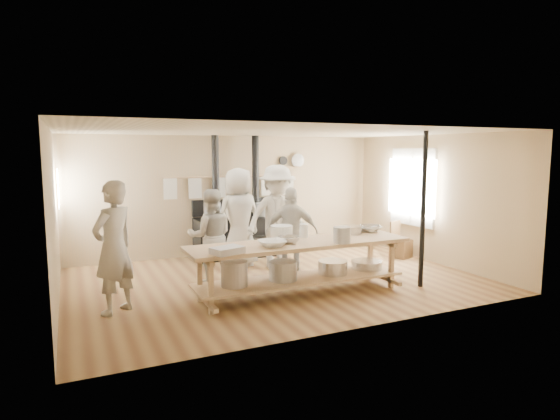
{
  "coord_description": "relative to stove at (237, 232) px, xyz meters",
  "views": [
    {
      "loc": [
        -3.29,
        -7.35,
        2.28
      ],
      "look_at": [
        0.15,
        0.2,
        1.22
      ],
      "focal_mm": 30.0,
      "sensor_mm": 36.0,
      "label": 1
    }
  ],
  "objects": [
    {
      "name": "window_right",
      "position": [
        3.48,
        -1.52,
        0.98
      ],
      "size": [
        0.09,
        1.5,
        1.65
      ],
      "color": "beige",
      "rests_on": "ground"
    },
    {
      "name": "bowl_white_b",
      "position": [
        1.56,
        -2.69,
        0.38
      ],
      "size": [
        0.5,
        0.5,
        0.1
      ],
      "primitive_type": "imported",
      "rotation": [
        0.0,
        0.0,
        1.93
      ],
      "color": "white",
      "rests_on": "prep_table"
    },
    {
      "name": "ground",
      "position": [
        0.01,
        -2.12,
        -0.52
      ],
      "size": [
        7.0,
        7.0,
        0.0
      ],
      "primitive_type": "plane",
      "color": "brown",
      "rests_on": "ground"
    },
    {
      "name": "prep_table",
      "position": [
        -0.0,
        -3.02,
        -0.0
      ],
      "size": [
        3.6,
        0.9,
        0.85
      ],
      "color": "tan",
      "rests_on": "ground"
    },
    {
      "name": "bowl_steel_b",
      "position": [
        1.56,
        -2.69,
        0.39
      ],
      "size": [
        0.44,
        0.44,
        0.12
      ],
      "primitive_type": "imported",
      "rotation": [
        0.0,
        0.0,
        3.35
      ],
      "color": "silver",
      "rests_on": "prep_table"
    },
    {
      "name": "cook_right",
      "position": [
        0.38,
        -1.94,
        0.29
      ],
      "size": [
        1.03,
        0.78,
        1.62
      ],
      "primitive_type": "imported",
      "rotation": [
        0.0,
        0.0,
        2.69
      ],
      "color": "beige",
      "rests_on": "ground"
    },
    {
      "name": "room_shell",
      "position": [
        0.01,
        -2.12,
        1.1
      ],
      "size": [
        7.0,
        7.0,
        7.0
      ],
      "color": "tan",
      "rests_on": "ground"
    },
    {
      "name": "support_post",
      "position": [
        2.06,
        -3.47,
        0.78
      ],
      "size": [
        0.08,
        0.08,
        2.6
      ],
      "primitive_type": "cylinder",
      "color": "black",
      "rests_on": "ground"
    },
    {
      "name": "stove",
      "position": [
        0.0,
        0.0,
        0.0
      ],
      "size": [
        1.9,
        0.75,
        2.6
      ],
      "color": "black",
      "rests_on": "ground"
    },
    {
      "name": "towel_rail",
      "position": [
        0.01,
        0.28,
        1.04
      ],
      "size": [
        3.0,
        0.04,
        0.47
      ],
      "color": "tan",
      "rests_on": "ground"
    },
    {
      "name": "deep_bowl_enamel",
      "position": [
        -0.17,
        -2.69,
        0.44
      ],
      "size": [
        0.45,
        0.45,
        0.22
      ],
      "primitive_type": "cylinder",
      "rotation": [
        0.0,
        0.0,
        0.29
      ],
      "color": "white",
      "rests_on": "prep_table"
    },
    {
      "name": "left_opening",
      "position": [
        -3.44,
        -0.12,
        1.08
      ],
      "size": [
        0.0,
        0.9,
        0.9
      ],
      "color": "white",
      "rests_on": "ground"
    },
    {
      "name": "bowl_steel_a",
      "position": [
        -0.2,
        -3.03,
        0.38
      ],
      "size": [
        0.48,
        0.48,
        0.11
      ],
      "primitive_type": "imported",
      "rotation": [
        0.0,
        0.0,
        0.56
      ],
      "color": "silver",
      "rests_on": "prep_table"
    },
    {
      "name": "back_wall_shelf",
      "position": [
        1.47,
        0.32,
        1.48
      ],
      "size": [
        0.63,
        0.14,
        0.32
      ],
      "color": "tan",
      "rests_on": "ground"
    },
    {
      "name": "mixing_bowl_large",
      "position": [
        1.14,
        -2.69,
        0.39
      ],
      "size": [
        0.49,
        0.49,
        0.13
      ],
      "primitive_type": "cylinder",
      "rotation": [
        0.0,
        0.0,
        -0.23
      ],
      "color": "silver",
      "rests_on": "prep_table"
    },
    {
      "name": "roasting_pan",
      "position": [
        -1.31,
        -3.35,
        0.38
      ],
      "size": [
        0.5,
        0.41,
        0.1
      ],
      "primitive_type": "cube",
      "rotation": [
        0.0,
        0.0,
        0.34
      ],
      "color": "#B2B2B7",
      "rests_on": "prep_table"
    },
    {
      "name": "bowl_white_a",
      "position": [
        -0.55,
        -3.18,
        0.38
      ],
      "size": [
        0.42,
        0.42,
        0.1
      ],
      "primitive_type": "imported",
      "rotation": [
        0.0,
        0.0,
        0.03
      ],
      "color": "white",
      "rests_on": "prep_table"
    },
    {
      "name": "cook_by_window",
      "position": [
        0.37,
        -1.32,
        0.48
      ],
      "size": [
        1.32,
        0.78,
        2.01
      ],
      "primitive_type": "imported",
      "rotation": [
        0.0,
        0.0,
        0.03
      ],
      "color": "beige",
      "rests_on": "ground"
    },
    {
      "name": "cook_left",
      "position": [
        -1.08,
        -1.75,
        0.29
      ],
      "size": [
        0.9,
        0.77,
        1.63
      ],
      "primitive_type": "imported",
      "rotation": [
        0.0,
        0.0,
        2.93
      ],
      "color": "beige",
      "rests_on": "ground"
    },
    {
      "name": "chair",
      "position": [
        3.15,
        -1.58,
        -0.29
      ],
      "size": [
        0.46,
        0.46,
        0.77
      ],
      "rotation": [
        0.0,
        0.0,
        0.35
      ],
      "color": "brown",
      "rests_on": "ground"
    },
    {
      "name": "bucket_galv",
      "position": [
        0.56,
        -3.35,
        0.46
      ],
      "size": [
        0.34,
        0.34,
        0.25
      ],
      "primitive_type": "cylinder",
      "rotation": [
        0.0,
        0.0,
        0.27
      ],
      "color": "gray",
      "rests_on": "prep_table"
    },
    {
      "name": "cook_far_left",
      "position": [
        -2.74,
        -2.7,
        0.42
      ],
      "size": [
        0.82,
        0.78,
        1.88
      ],
      "primitive_type": "imported",
      "rotation": [
        0.0,
        0.0,
        3.81
      ],
      "color": "beige",
      "rests_on": "ground"
    },
    {
      "name": "pitcher",
      "position": [
        0.24,
        -2.69,
        0.44
      ],
      "size": [
        0.17,
        0.17,
        0.22
      ],
      "primitive_type": "cylinder",
      "rotation": [
        0.0,
        0.0,
        -0.22
      ],
      "color": "white",
      "rests_on": "prep_table"
    },
    {
      "name": "cook_center",
      "position": [
        -0.27,
        -0.89,
        0.45
      ],
      "size": [
        1.04,
        0.77,
        1.95
      ],
      "primitive_type": "imported",
      "rotation": [
        0.0,
        0.0,
        3.31
      ],
      "color": "beige",
      "rests_on": "ground"
    }
  ]
}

